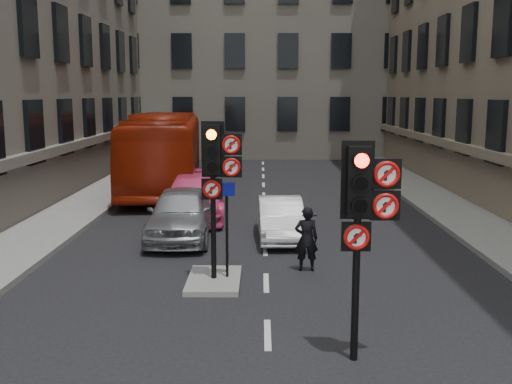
{
  "coord_description": "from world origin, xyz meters",
  "views": [
    {
      "loc": [
        -0.12,
        -8.23,
        4.3
      ],
      "look_at": [
        -0.21,
        2.08,
        2.6
      ],
      "focal_mm": 42.0,
      "sensor_mm": 36.0,
      "label": 1
    }
  ],
  "objects_px": {
    "signal_near": "(364,205)",
    "info_sign": "(227,216)",
    "car_white": "(281,219)",
    "bus_red": "(165,151)",
    "motorcyclist": "(306,239)",
    "car_pink": "(194,197)",
    "car_silver": "(181,213)",
    "motorcycle": "(307,227)",
    "signal_far": "(217,166)"
  },
  "relations": [
    {
      "from": "signal_far",
      "to": "car_pink",
      "type": "height_order",
      "value": "signal_far"
    },
    {
      "from": "car_pink",
      "to": "bus_red",
      "type": "height_order",
      "value": "bus_red"
    },
    {
      "from": "signal_near",
      "to": "info_sign",
      "type": "bearing_deg",
      "value": 120.33
    },
    {
      "from": "motorcyclist",
      "to": "info_sign",
      "type": "bearing_deg",
      "value": 24.63
    },
    {
      "from": "car_white",
      "to": "motorcycle",
      "type": "height_order",
      "value": "car_white"
    },
    {
      "from": "bus_red",
      "to": "motorcyclist",
      "type": "bearing_deg",
      "value": -71.6
    },
    {
      "from": "info_sign",
      "to": "car_pink",
      "type": "bearing_deg",
      "value": 89.64
    },
    {
      "from": "car_white",
      "to": "car_pink",
      "type": "relative_size",
      "value": 0.73
    },
    {
      "from": "signal_near",
      "to": "signal_far",
      "type": "xyz_separation_m",
      "value": [
        -2.6,
        4.0,
        0.12
      ]
    },
    {
      "from": "car_silver",
      "to": "bus_red",
      "type": "relative_size",
      "value": 0.37
    },
    {
      "from": "signal_far",
      "to": "car_white",
      "type": "height_order",
      "value": "signal_far"
    },
    {
      "from": "signal_near",
      "to": "car_pink",
      "type": "bearing_deg",
      "value": 109.13
    },
    {
      "from": "motorcyclist",
      "to": "signal_near",
      "type": "bearing_deg",
      "value": 94.11
    },
    {
      "from": "car_white",
      "to": "car_pink",
      "type": "distance_m",
      "value": 4.23
    },
    {
      "from": "motorcycle",
      "to": "car_pink",
      "type": "bearing_deg",
      "value": 127.57
    },
    {
      "from": "motorcyclist",
      "to": "signal_far",
      "type": "bearing_deg",
      "value": 24.04
    },
    {
      "from": "motorcycle",
      "to": "motorcyclist",
      "type": "xyz_separation_m",
      "value": [
        -0.22,
        -2.79,
        0.33
      ]
    },
    {
      "from": "car_white",
      "to": "car_pink",
      "type": "xyz_separation_m",
      "value": [
        -2.92,
        3.06,
        0.13
      ]
    },
    {
      "from": "info_sign",
      "to": "signal_near",
      "type": "bearing_deg",
      "value": -72.07
    },
    {
      "from": "signal_near",
      "to": "car_silver",
      "type": "height_order",
      "value": "signal_near"
    },
    {
      "from": "bus_red",
      "to": "motorcycle",
      "type": "xyz_separation_m",
      "value": [
        5.71,
        -10.0,
        -1.25
      ]
    },
    {
      "from": "motorcycle",
      "to": "info_sign",
      "type": "distance_m",
      "value": 4.41
    },
    {
      "from": "motorcyclist",
      "to": "info_sign",
      "type": "xyz_separation_m",
      "value": [
        -1.89,
        -0.93,
        0.75
      ]
    },
    {
      "from": "car_white",
      "to": "info_sign",
      "type": "bearing_deg",
      "value": -109.87
    },
    {
      "from": "signal_near",
      "to": "car_white",
      "type": "distance_m",
      "value": 8.59
    },
    {
      "from": "signal_near",
      "to": "signal_far",
      "type": "distance_m",
      "value": 4.77
    },
    {
      "from": "car_pink",
      "to": "motorcyclist",
      "type": "bearing_deg",
      "value": -65.73
    },
    {
      "from": "car_white",
      "to": "bus_red",
      "type": "bearing_deg",
      "value": 115.67
    },
    {
      "from": "signal_far",
      "to": "bus_red",
      "type": "xyz_separation_m",
      "value": [
        -3.39,
        13.8,
        -0.98
      ]
    },
    {
      "from": "car_silver",
      "to": "info_sign",
      "type": "relative_size",
      "value": 2.06
    },
    {
      "from": "signal_near",
      "to": "motorcyclist",
      "type": "xyz_separation_m",
      "value": [
        -0.5,
        5.01,
        -1.79
      ]
    },
    {
      "from": "bus_red",
      "to": "car_pink",
      "type": "bearing_deg",
      "value": -77.2
    },
    {
      "from": "signal_far",
      "to": "car_white",
      "type": "bearing_deg",
      "value": 69.81
    },
    {
      "from": "signal_far",
      "to": "signal_near",
      "type": "bearing_deg",
      "value": -56.98
    },
    {
      "from": "car_pink",
      "to": "motorcyclist",
      "type": "relative_size",
      "value": 3.2
    },
    {
      "from": "signal_far",
      "to": "motorcycle",
      "type": "relative_size",
      "value": 2.29
    },
    {
      "from": "bus_red",
      "to": "motorcyclist",
      "type": "distance_m",
      "value": 13.95
    },
    {
      "from": "motorcycle",
      "to": "motorcyclist",
      "type": "bearing_deg",
      "value": -102.9
    },
    {
      "from": "car_white",
      "to": "info_sign",
      "type": "distance_m",
      "value": 4.53
    },
    {
      "from": "car_silver",
      "to": "info_sign",
      "type": "height_order",
      "value": "info_sign"
    },
    {
      "from": "car_silver",
      "to": "motorcycle",
      "type": "xyz_separation_m",
      "value": [
        3.72,
        -0.48,
        -0.3
      ]
    },
    {
      "from": "car_pink",
      "to": "car_silver",
      "type": "bearing_deg",
      "value": -95.25
    },
    {
      "from": "car_silver",
      "to": "car_pink",
      "type": "bearing_deg",
      "value": 88.02
    },
    {
      "from": "signal_near",
      "to": "car_silver",
      "type": "xyz_separation_m",
      "value": [
        -3.99,
        8.27,
        -1.81
      ]
    },
    {
      "from": "motorcyclist",
      "to": "info_sign",
      "type": "relative_size",
      "value": 0.72
    },
    {
      "from": "car_white",
      "to": "bus_red",
      "type": "height_order",
      "value": "bus_red"
    },
    {
      "from": "car_white",
      "to": "motorcyclist",
      "type": "relative_size",
      "value": 2.32
    },
    {
      "from": "motorcycle",
      "to": "bus_red",
      "type": "bearing_deg",
      "value": 111.44
    },
    {
      "from": "signal_near",
      "to": "info_sign",
      "type": "relative_size",
      "value": 1.62
    },
    {
      "from": "car_white",
      "to": "motorcycle",
      "type": "relative_size",
      "value": 2.37
    }
  ]
}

